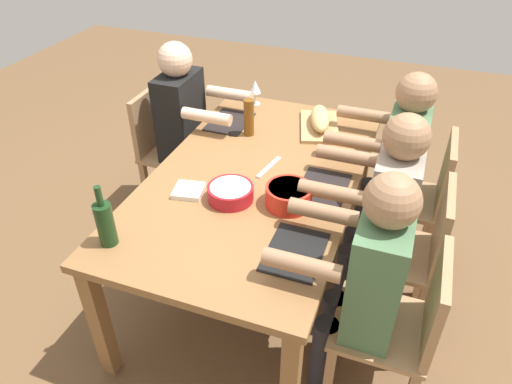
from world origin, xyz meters
TOP-DOWN VIEW (x-y plane):
  - ground_plane at (0.00, 0.00)m, footprint 8.00×8.00m
  - dining_table at (0.00, 0.00)m, footprint 1.80×1.03m
  - chair_far_center at (0.00, 0.84)m, footprint 0.40×0.40m
  - diner_far_center at (-0.00, 0.65)m, footprint 0.41×0.53m
  - chair_near_left at (-0.49, -0.84)m, footprint 0.40×0.40m
  - diner_near_left at (-0.49, -0.65)m, footprint 0.41×0.53m
  - chair_far_right at (0.49, 0.84)m, footprint 0.40×0.40m
  - diner_far_right at (0.49, 0.65)m, footprint 0.41×0.53m
  - chair_far_left at (-0.49, 0.84)m, footprint 0.40×0.40m
  - diner_far_left at (-0.49, 0.65)m, footprint 0.41×0.53m
  - serving_bowl_pasta at (0.24, -0.04)m, footprint 0.22×0.22m
  - serving_bowl_salad at (0.19, 0.23)m, footprint 0.22×0.22m
  - cutting_board at (-0.61, 0.18)m, footprint 0.45×0.32m
  - bread_loaf at (-0.61, 0.18)m, footprint 0.34×0.19m
  - wine_bottle at (0.71, -0.41)m, footprint 0.08×0.08m
  - beer_bottle at (-0.39, -0.19)m, footprint 0.06×0.06m
  - wine_glass at (-0.79, -0.30)m, footprint 0.08×0.08m
  - placemat_far_center at (0.00, 0.35)m, footprint 0.32×0.23m
  - placemat_near_left at (-0.49, -0.35)m, footprint 0.32×0.23m
  - placemat_far_right at (0.49, 0.35)m, footprint 0.32×0.23m
  - fork_far_left at (-0.35, 0.35)m, footprint 0.03×0.17m
  - carving_knife at (-0.09, 0.04)m, footprint 0.23×0.07m
  - napkin_stack at (0.26, -0.25)m, footprint 0.16×0.16m

SIDE VIEW (x-z plane):
  - ground_plane at x=0.00m, z-range 0.00..0.00m
  - chair_far_center at x=0.00m, z-range 0.06..0.91m
  - chair_near_left at x=-0.49m, z-range 0.06..0.91m
  - chair_far_right at x=0.49m, z-range 0.06..0.91m
  - chair_far_left at x=-0.49m, z-range 0.06..0.91m
  - dining_table at x=0.00m, z-range 0.29..1.03m
  - diner_far_center at x=0.00m, z-range 0.10..1.30m
  - diner_near_left at x=-0.49m, z-range 0.10..1.30m
  - diner_far_right at x=0.49m, z-range 0.10..1.30m
  - diner_far_left at x=-0.49m, z-range 0.10..1.30m
  - placemat_far_center at x=0.00m, z-range 0.74..0.75m
  - placemat_near_left at x=-0.49m, z-range 0.74..0.75m
  - placemat_far_right at x=0.49m, z-range 0.74..0.75m
  - fork_far_left at x=-0.35m, z-range 0.74..0.75m
  - carving_knife at x=-0.09m, z-range 0.74..0.75m
  - cutting_board at x=-0.61m, z-range 0.74..0.76m
  - napkin_stack at x=0.26m, z-range 0.74..0.76m
  - serving_bowl_pasta at x=0.24m, z-range 0.75..0.82m
  - serving_bowl_salad at x=0.19m, z-range 0.75..0.85m
  - bread_loaf at x=-0.61m, z-range 0.76..0.85m
  - wine_bottle at x=0.71m, z-range 0.70..0.99m
  - beer_bottle at x=-0.39m, z-range 0.74..0.96m
  - wine_glass at x=-0.79m, z-range 0.77..0.94m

